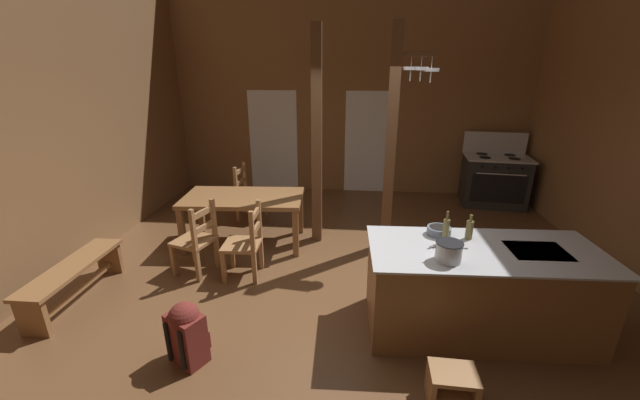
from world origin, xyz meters
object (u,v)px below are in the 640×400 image
stockpot_on_counter (449,252)px  bottle_short_on_counter (469,229)px  dining_table (243,202)px  ladderback_chair_near_window (197,240)px  ladderback_chair_by_post (249,193)px  backpack (186,331)px  kitchen_island (479,290)px  step_stool (452,384)px  stove_range (494,180)px  ladderback_chair_at_table_end (246,243)px  bench_along_left_wall (74,276)px  bottle_tall_on_counter (446,231)px  mixing_bowl_on_counter (439,231)px

stockpot_on_counter → bottle_short_on_counter: 0.56m
dining_table → ladderback_chair_near_window: ladderback_chair_near_window is taller
ladderback_chair_by_post → bottle_short_on_counter: bottle_short_on_counter is taller
backpack → dining_table: bearing=93.7°
kitchen_island → ladderback_chair_by_post: size_ratio=2.30×
kitchen_island → bottle_short_on_counter: (-0.10, 0.21, 0.55)m
step_stool → backpack: bearing=173.8°
stove_range → ladderback_chair_at_table_end: 4.95m
kitchen_island → bench_along_left_wall: 4.32m
stove_range → ladderback_chair_at_table_end: bearing=-142.8°
step_stool → ladderback_chair_at_table_end: (-2.11, 1.71, 0.27)m
ladderback_chair_at_table_end → step_stool: bearing=-39.1°
bench_along_left_wall → bottle_short_on_counter: size_ratio=5.28×
bottle_tall_on_counter → bench_along_left_wall: bearing=-180.0°
step_stool → stockpot_on_counter: stockpot_on_counter is taller
stove_range → ladderback_chair_by_post: (-4.43, -1.12, -0.03)m
ladderback_chair_near_window → backpack: 1.59m
stockpot_on_counter → bottle_short_on_counter: size_ratio=1.21×
stove_range → bench_along_left_wall: (-5.72, -3.68, -0.18)m
ladderback_chair_at_table_end → bottle_tall_on_counter: bottle_tall_on_counter is taller
ladderback_chair_by_post → backpack: (0.35, -3.34, -0.14)m
kitchen_island → bottle_tall_on_counter: size_ratio=6.70×
dining_table → backpack: (0.16, -2.38, -0.34)m
stockpot_on_counter → mixing_bowl_on_counter: stockpot_on_counter is taller
step_stool → ladderback_chair_by_post: size_ratio=0.39×
stockpot_on_counter → bottle_short_on_counter: (0.31, 0.47, 0.01)m
dining_table → ladderback_chair_at_table_end: size_ratio=1.84×
bottle_short_on_counter → dining_table: bearing=151.5°
ladderback_chair_near_window → bottle_short_on_counter: bottle_short_on_counter is taller
step_stool → ladderback_chair_by_post: (-2.59, 3.58, 0.27)m
ladderback_chair_near_window → mixing_bowl_on_counter: size_ratio=4.00×
ladderback_chair_by_post → ladderback_chair_at_table_end: size_ratio=1.00×
step_stool → backpack: backpack is taller
bench_along_left_wall → stockpot_on_counter: bearing=-5.2°
backpack → stove_range: bearing=47.6°
kitchen_island → bottle_short_on_counter: bottle_short_on_counter is taller
bottle_tall_on_counter → stockpot_on_counter: bearing=-98.0°
ladderback_chair_at_table_end → ladderback_chair_near_window: bearing=177.3°
ladderback_chair_at_table_end → bottle_tall_on_counter: size_ratio=2.91×
backpack → stockpot_on_counter: stockpot_on_counter is taller
step_stool → dining_table: dining_table is taller
stove_range → ladderback_chair_by_post: bearing=-165.8°
mixing_bowl_on_counter → bottle_tall_on_counter: (0.02, -0.18, 0.09)m
dining_table → bench_along_left_wall: size_ratio=1.31×
stockpot_on_counter → step_stool: bearing=-92.9°
ladderback_chair_at_table_end → bottle_short_on_counter: 2.57m
step_stool → mixing_bowl_on_counter: 1.43m
stove_range → bottle_short_on_counter: (-1.50, -3.56, 0.51)m
step_stool → stockpot_on_counter: 1.05m
dining_table → ladderback_chair_by_post: ladderback_chair_by_post is taller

